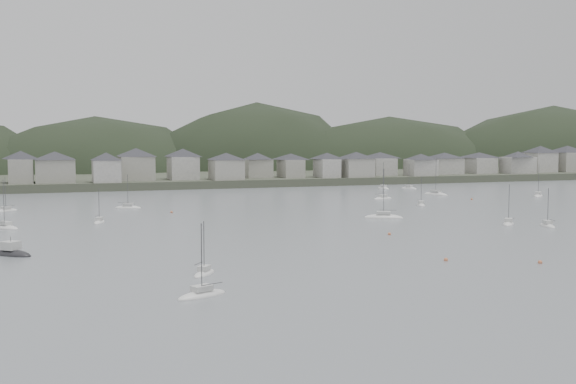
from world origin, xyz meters
name	(u,v)px	position (x,y,z in m)	size (l,w,h in m)	color
ground	(447,267)	(0.00, 0.00, 0.00)	(900.00, 900.00, 0.00)	slate
far_shore_land	(155,170)	(0.00, 295.00, 1.50)	(900.00, 250.00, 3.00)	#383D2D
forested_ridge	(173,197)	(4.83, 269.40, -11.28)	(851.55, 103.94, 102.57)	black
waterfront_town	(318,163)	(50.59, 183.34, 8.66)	(451.48, 28.46, 12.92)	gray
moored_fleet	(248,221)	(-12.70, 66.54, 0.18)	(219.07, 178.80, 13.47)	silver
motor_launch_far	(11,253)	(-63.59, 33.86, 0.29)	(8.29, 8.31, 4.05)	black
mooring_buoys	(441,222)	(28.87, 50.06, 0.15)	(130.55, 101.75, 0.70)	#C86B42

